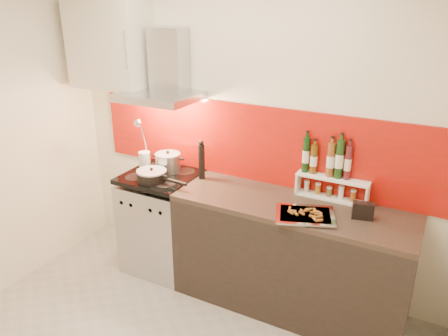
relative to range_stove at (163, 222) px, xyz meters
The scene contains 13 objects.
back_wall 1.15m from the range_stove, 23.53° to the left, with size 3.40×0.02×2.60m, color silver.
backsplash 1.12m from the range_stove, 21.33° to the left, with size 3.00×0.02×0.64m, color maroon.
range_stove is the anchor object (origin of this frame).
counter 1.20m from the range_stove, ahead, with size 1.80×0.60×0.90m.
range_hood 1.31m from the range_stove, 90.00° to the left, with size 0.62×0.50×0.61m.
upper_cabinet 1.61m from the range_stove, 166.72° to the left, with size 0.70×0.35×0.72m, color beige.
stock_pot 0.56m from the range_stove, 79.49° to the left, with size 0.22×0.22×0.19m.
saute_pan 0.53m from the range_stove, 79.69° to the right, with size 0.48×0.25×0.12m.
utensil_jar 0.63m from the range_stove, behind, with size 0.10×0.15×0.48m.
pepper_mill 0.72m from the range_stove, 17.95° to the left, with size 0.05×0.05×0.34m.
step_shelf 1.56m from the range_stove, ahead, with size 0.55×0.15×0.47m.
caddy_box 1.78m from the range_stove, ahead, with size 0.14×0.06×0.12m, color black.
baking_tray 1.43m from the range_stove, ahead, with size 0.49×0.43×0.03m.
Camera 1 is at (1.41, -1.71, 2.35)m, focal length 35.00 mm.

